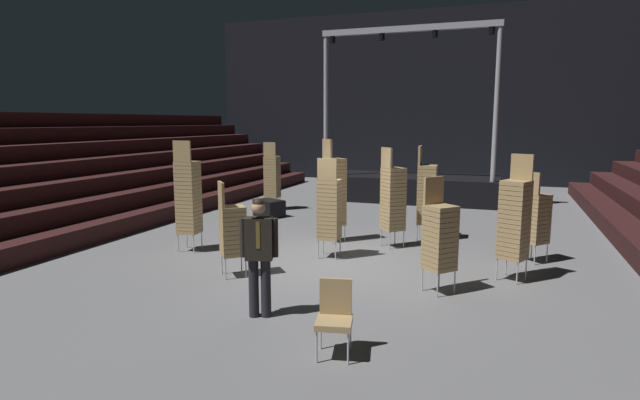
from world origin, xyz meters
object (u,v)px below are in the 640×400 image
Objects in this scene: stage_riser at (409,184)px; chair_stack_front_right at (393,198)px; chair_stack_mid_centre at (515,218)px; chair_stack_rear_right at (334,191)px; man_with_tie at (259,250)px; chair_stack_aisle_left at (535,217)px; chair_stack_rear_left at (427,194)px; loose_chair_near_man at (335,313)px; chair_stack_front_left at (188,196)px; chair_stack_aisle_right at (329,208)px; chair_stack_rear_centre at (440,236)px; chair_stack_mid_left at (272,176)px; equipment_road_case at (269,208)px; chair_stack_mid_right at (232,229)px.

chair_stack_front_right is at bearing -83.00° from stage_riser.
chair_stack_rear_right is at bearing 0.74° from chair_stack_mid_centre.
chair_stack_aisle_left reaches higher than man_with_tie.
chair_stack_front_right is 1.00× the size of chair_stack_rear_left.
chair_stack_rear_right reaches higher than chair_stack_aisle_left.
loose_chair_near_man is at bearing -3.69° from chair_stack_rear_left.
stage_riser is at bearing 64.58° from chair_stack_front_left.
chair_stack_front_right is 5.73m from loose_chair_near_man.
chair_stack_aisle_right is at bearing -123.77° from chair_stack_aisle_left.
chair_stack_rear_left is 2.88m from chair_stack_aisle_right.
chair_stack_mid_centre is 1.23× the size of chair_stack_aisle_left.
man_with_tie is 0.91× the size of chair_stack_rear_centre.
chair_stack_aisle_right is (-1.08, -1.36, -0.08)m from chair_stack_front_right.
chair_stack_front_right and chair_stack_rear_left have the same top height.
chair_stack_mid_left is 0.96× the size of chair_stack_rear_left.
chair_stack_rear_centre is at bearing -50.09° from chair_stack_mid_left.
chair_stack_aisle_right is at bearing -80.38° from chair_stack_rear_centre.
stage_riser is 12.97m from loose_chair_near_man.
chair_stack_mid_left is 1.49m from equipment_road_case.
chair_stack_front_right is (0.96, 4.88, 0.13)m from man_with_tie.
man_with_tie is at bearing -41.51° from chair_stack_rear_right.
chair_stack_mid_centre is 2.56× the size of equipment_road_case.
chair_stack_mid_left is at bearing -165.46° from chair_stack_aisle_left.
chair_stack_aisle_right is at bearing 19.18° from chair_stack_mid_centre.
chair_stack_rear_centre is 1.05× the size of chair_stack_aisle_left.
chair_stack_mid_centre reaches higher than chair_stack_rear_centre.
chair_stack_front_right reaches higher than chair_stack_rear_centre.
chair_stack_aisle_left is at bearing 60.66° from chair_stack_rear_left.
man_with_tie is 0.95× the size of chair_stack_aisle_left.
chair_stack_rear_centre is at bearing -34.32° from chair_stack_aisle_right.
chair_stack_rear_right is 1.32× the size of chair_stack_aisle_left.
chair_stack_rear_centre reaches higher than chair_stack_aisle_left.
chair_stack_mid_centre is (3.54, 3.17, 0.13)m from man_with_tie.
chair_stack_aisle_left is (3.01, -0.25, -0.21)m from chair_stack_front_right.
chair_stack_front_right reaches higher than chair_stack_aisle_left.
chair_stack_rear_right is at bearing -69.27° from chair_stack_rear_left.
equipment_road_case is at bearing -176.87° from chair_stack_rear_right.
chair_stack_rear_centre is at bearing -120.50° from loose_chair_near_man.
chair_stack_aisle_left is (7.77, -3.87, -0.17)m from chair_stack_mid_left.
chair_stack_front_left is 1.38× the size of chair_stack_mid_right.
chair_stack_aisle_left is (0.43, 1.47, -0.21)m from chair_stack_mid_centre.
man_with_tie is (-0.07, -12.11, 0.42)m from stage_riser.
chair_stack_front_right is at bearing -121.23° from man_with_tie.
man_with_tie is 1.90× the size of loose_chair_near_man.
chair_stack_front_left reaches higher than chair_stack_mid_centre.
chair_stack_front_left is 4.62m from chair_stack_front_right.
chair_stack_mid_centre is at bearing -31.22° from equipment_road_case.
chair_stack_front_left is 1.16× the size of chair_stack_aisle_right.
chair_stack_mid_left is 1.13× the size of chair_stack_rear_centre.
chair_stack_mid_right is 0.78× the size of chair_stack_mid_centre.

